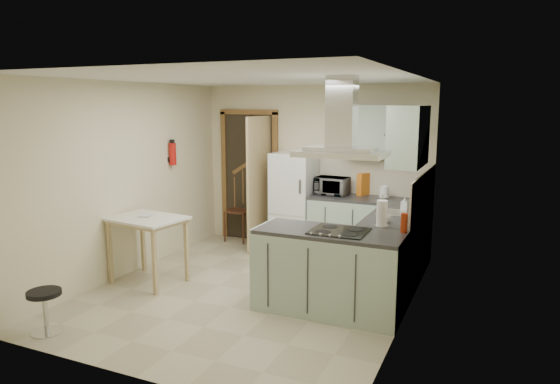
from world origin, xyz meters
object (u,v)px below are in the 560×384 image
at_px(bentwood_chair, 240,210).
at_px(drop_leaf_table, 148,250).
at_px(stool, 45,312).
at_px(peninsula, 329,271).
at_px(fridge, 294,202).
at_px(microwave, 332,186).
at_px(extractor_hood, 341,154).

bearing_deg(bentwood_chair, drop_leaf_table, -88.58).
bearing_deg(stool, peninsula, 34.31).
xyz_separation_m(fridge, peninsula, (1.22, -1.98, -0.30)).
relative_size(peninsula, microwave, 3.31).
height_order(extractor_hood, drop_leaf_table, extractor_hood).
relative_size(extractor_hood, stool, 2.07).
relative_size(bentwood_chair, stool, 2.31).
xyz_separation_m(fridge, microwave, (0.58, 0.05, 0.28)).
height_order(peninsula, drop_leaf_table, peninsula).
height_order(drop_leaf_table, stool, drop_leaf_table).
height_order(extractor_hood, bentwood_chair, extractor_hood).
relative_size(fridge, drop_leaf_table, 1.68).
bearing_deg(microwave, drop_leaf_table, -125.20).
bearing_deg(stool, fridge, 72.32).
bearing_deg(extractor_hood, drop_leaf_table, -178.66).
bearing_deg(stool, microwave, 64.65).
relative_size(drop_leaf_table, stool, 2.05).
relative_size(stool, microwave, 0.93).
distance_m(drop_leaf_table, microwave, 2.77).
distance_m(fridge, peninsula, 2.35).
height_order(fridge, stool, fridge).
xyz_separation_m(stool, microwave, (1.73, 3.65, 0.81)).
bearing_deg(drop_leaf_table, fridge, 68.39).
bearing_deg(drop_leaf_table, peninsula, 8.89).
height_order(fridge, drop_leaf_table, fridge).
height_order(peninsula, extractor_hood, extractor_hood).
relative_size(fridge, bentwood_chair, 1.49).
bearing_deg(bentwood_chair, stool, -87.42).
bearing_deg(microwave, stool, -111.13).
bearing_deg(microwave, extractor_hood, -65.62).
bearing_deg(drop_leaf_table, bentwood_chair, 94.24).
distance_m(peninsula, bentwood_chair, 3.08).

